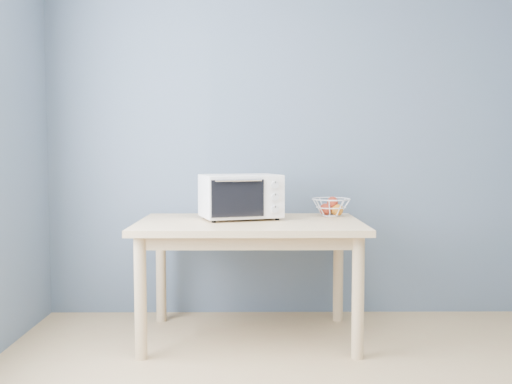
{
  "coord_description": "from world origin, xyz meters",
  "views": [
    {
      "loc": [
        -0.52,
        -1.9,
        1.18
      ],
      "look_at": [
        -0.49,
        1.71,
        0.93
      ],
      "focal_mm": 40.0,
      "sensor_mm": 36.0,
      "label": 1
    }
  ],
  "objects": [
    {
      "name": "room",
      "position": [
        0.0,
        0.0,
        1.3
      ],
      "size": [
        4.01,
        4.51,
        2.61
      ],
      "color": "tan",
      "rests_on": "ground"
    },
    {
      "name": "toaster_oven",
      "position": [
        -0.61,
        1.76,
        0.9
      ],
      "size": [
        0.57,
        0.48,
        0.29
      ],
      "rotation": [
        0.0,
        0.0,
        0.3
      ],
      "color": "white",
      "rests_on": "dining_table"
    },
    {
      "name": "dining_table",
      "position": [
        -0.53,
        1.67,
        0.65
      ],
      "size": [
        1.4,
        0.9,
        0.75
      ],
      "color": "#DFC186",
      "rests_on": "ground"
    },
    {
      "name": "fruit_basket",
      "position": [
        0.02,
        1.94,
        0.82
      ],
      "size": [
        0.32,
        0.32,
        0.13
      ],
      "rotation": [
        0.0,
        0.0,
        -0.24
      ],
      "color": "silver",
      "rests_on": "dining_table"
    }
  ]
}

